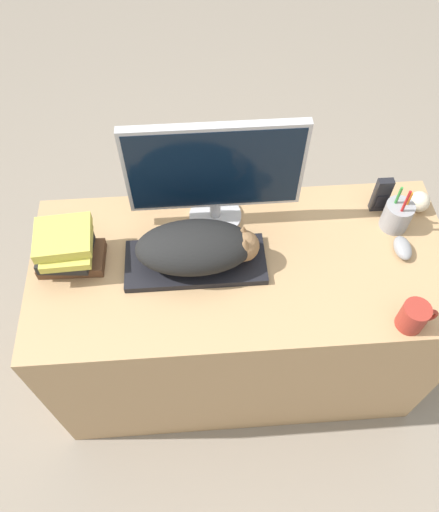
{
  "coord_description": "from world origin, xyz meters",
  "views": [
    {
      "loc": [
        -0.14,
        -0.58,
        2.1
      ],
      "look_at": [
        -0.08,
        0.3,
        0.83
      ],
      "focal_mm": 35.0,
      "sensor_mm": 36.0,
      "label": 1
    }
  ],
  "objects_px": {
    "phone": "(381,195)",
    "cat": "(199,247)",
    "coffee_mug": "(414,316)",
    "book_stack": "(67,249)",
    "computer_mouse": "(403,248)",
    "monitor": "(215,172)",
    "pen_cup": "(397,215)",
    "keyboard": "(196,262)",
    "baseball": "(419,202)"
  },
  "relations": [
    {
      "from": "phone",
      "to": "cat",
      "type": "bearing_deg",
      "value": -162.94
    },
    {
      "from": "coffee_mug",
      "to": "phone",
      "type": "height_order",
      "value": "phone"
    },
    {
      "from": "book_stack",
      "to": "computer_mouse",
      "type": "bearing_deg",
      "value": -1.79
    },
    {
      "from": "computer_mouse",
      "to": "book_stack",
      "type": "xyz_separation_m",
      "value": [
        -1.07,
        0.03,
        0.05
      ]
    },
    {
      "from": "monitor",
      "to": "pen_cup",
      "type": "relative_size",
      "value": 2.88
    },
    {
      "from": "computer_mouse",
      "to": "monitor",
      "type": "bearing_deg",
      "value": 162.92
    },
    {
      "from": "cat",
      "to": "phone",
      "type": "bearing_deg",
      "value": 17.06
    },
    {
      "from": "monitor",
      "to": "phone",
      "type": "xyz_separation_m",
      "value": [
        0.56,
        0.0,
        -0.15
      ]
    },
    {
      "from": "monitor",
      "to": "pen_cup",
      "type": "bearing_deg",
      "value": -6.98
    },
    {
      "from": "keyboard",
      "to": "phone",
      "type": "xyz_separation_m",
      "value": [
        0.64,
        0.19,
        0.06
      ]
    },
    {
      "from": "keyboard",
      "to": "book_stack",
      "type": "xyz_separation_m",
      "value": [
        -0.4,
        0.04,
        0.06
      ]
    },
    {
      "from": "monitor",
      "to": "computer_mouse",
      "type": "xyz_separation_m",
      "value": [
        0.6,
        -0.18,
        -0.2
      ]
    },
    {
      "from": "keyboard",
      "to": "phone",
      "type": "relative_size",
      "value": 3.22
    },
    {
      "from": "coffee_mug",
      "to": "phone",
      "type": "bearing_deg",
      "value": 88.32
    },
    {
      "from": "cat",
      "to": "monitor",
      "type": "distance_m",
      "value": 0.24
    },
    {
      "from": "phone",
      "to": "coffee_mug",
      "type": "bearing_deg",
      "value": -91.68
    },
    {
      "from": "keyboard",
      "to": "cat",
      "type": "distance_m",
      "value": 0.08
    },
    {
      "from": "computer_mouse",
      "to": "coffee_mug",
      "type": "distance_m",
      "value": 0.27
    },
    {
      "from": "phone",
      "to": "monitor",
      "type": "bearing_deg",
      "value": -179.61
    },
    {
      "from": "monitor",
      "to": "baseball",
      "type": "xyz_separation_m",
      "value": [
        0.7,
        -0.01,
        -0.19
      ]
    },
    {
      "from": "coffee_mug",
      "to": "book_stack",
      "type": "bearing_deg",
      "value": 163.91
    },
    {
      "from": "cat",
      "to": "book_stack",
      "type": "xyz_separation_m",
      "value": [
        -0.41,
        0.04,
        -0.02
      ]
    },
    {
      "from": "monitor",
      "to": "coffee_mug",
      "type": "height_order",
      "value": "monitor"
    },
    {
      "from": "keyboard",
      "to": "cat",
      "type": "xyz_separation_m",
      "value": [
        0.01,
        0.0,
        0.08
      ]
    },
    {
      "from": "book_stack",
      "to": "baseball",
      "type": "bearing_deg",
      "value": 6.98
    },
    {
      "from": "cat",
      "to": "computer_mouse",
      "type": "bearing_deg",
      "value": 0.31
    },
    {
      "from": "keyboard",
      "to": "baseball",
      "type": "height_order",
      "value": "baseball"
    },
    {
      "from": "cat",
      "to": "computer_mouse",
      "type": "relative_size",
      "value": 4.13
    },
    {
      "from": "pen_cup",
      "to": "baseball",
      "type": "bearing_deg",
      "value": 33.61
    },
    {
      "from": "baseball",
      "to": "coffee_mug",
      "type": "bearing_deg",
      "value": -109.04
    },
    {
      "from": "keyboard",
      "to": "monitor",
      "type": "height_order",
      "value": "monitor"
    },
    {
      "from": "coffee_mug",
      "to": "computer_mouse",
      "type": "bearing_deg",
      "value": 79.41
    },
    {
      "from": "pen_cup",
      "to": "book_stack",
      "type": "relative_size",
      "value": 0.92
    },
    {
      "from": "coffee_mug",
      "to": "baseball",
      "type": "distance_m",
      "value": 0.46
    },
    {
      "from": "keyboard",
      "to": "computer_mouse",
      "type": "bearing_deg",
      "value": 0.3
    },
    {
      "from": "phone",
      "to": "book_stack",
      "type": "bearing_deg",
      "value": -171.52
    },
    {
      "from": "computer_mouse",
      "to": "pen_cup",
      "type": "xyz_separation_m",
      "value": [
        0.0,
        0.11,
        0.03
      ]
    },
    {
      "from": "pen_cup",
      "to": "book_stack",
      "type": "bearing_deg",
      "value": -175.9
    },
    {
      "from": "computer_mouse",
      "to": "phone",
      "type": "relative_size",
      "value": 0.67
    },
    {
      "from": "cat",
      "to": "pen_cup",
      "type": "distance_m",
      "value": 0.67
    },
    {
      "from": "cat",
      "to": "coffee_mug",
      "type": "xyz_separation_m",
      "value": [
        0.61,
        -0.26,
        -0.05
      ]
    },
    {
      "from": "computer_mouse",
      "to": "book_stack",
      "type": "height_order",
      "value": "book_stack"
    },
    {
      "from": "computer_mouse",
      "to": "baseball",
      "type": "xyz_separation_m",
      "value": [
        0.1,
        0.18,
        0.02
      ]
    },
    {
      "from": "phone",
      "to": "book_stack",
      "type": "height_order",
      "value": "book_stack"
    },
    {
      "from": "coffee_mug",
      "to": "pen_cup",
      "type": "relative_size",
      "value": 0.59
    },
    {
      "from": "keyboard",
      "to": "monitor",
      "type": "distance_m",
      "value": 0.29
    },
    {
      "from": "computer_mouse",
      "to": "coffee_mug",
      "type": "xyz_separation_m",
      "value": [
        -0.05,
        -0.26,
        0.03
      ]
    },
    {
      "from": "coffee_mug",
      "to": "baseball",
      "type": "relative_size",
      "value": 1.56
    },
    {
      "from": "keyboard",
      "to": "book_stack",
      "type": "bearing_deg",
      "value": 174.69
    },
    {
      "from": "keyboard",
      "to": "cat",
      "type": "height_order",
      "value": "cat"
    }
  ]
}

